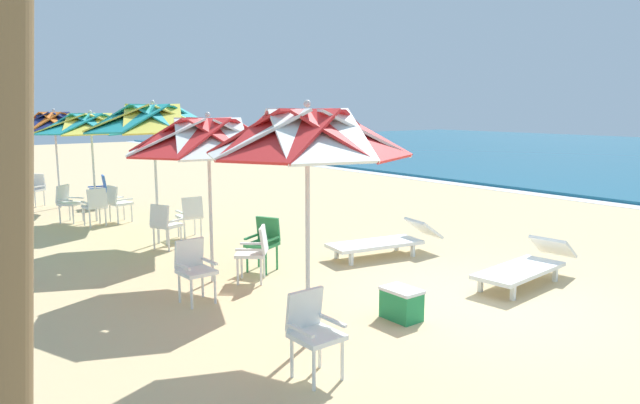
{
  "coord_description": "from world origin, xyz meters",
  "views": [
    {
      "loc": [
        4.62,
        -6.31,
        2.64
      ],
      "look_at": [
        -3.25,
        -0.17,
        1.0
      ],
      "focal_mm": 32.38,
      "sensor_mm": 36.0,
      "label": 1
    }
  ],
  "objects": [
    {
      "name": "beach_umbrella_3",
      "position": [
        -9.12,
        -2.26,
        2.25
      ],
      "size": [
        2.52,
        2.52,
        2.58
      ],
      "color": "silver",
      "rests_on": "ground"
    },
    {
      "name": "beach_umbrella_1",
      "position": [
        -3.13,
        -2.36,
        2.2
      ],
      "size": [
        2.49,
        2.49,
        2.58
      ],
      "color": "silver",
      "rests_on": "ground"
    },
    {
      "name": "plastic_chair_6",
      "position": [
        -8.5,
        -2.46,
        0.5
      ],
      "size": [
        0.49,
        0.47,
        0.87
      ],
      "color": "white",
      "rests_on": "ground"
    },
    {
      "name": "plastic_chair_3",
      "position": [
        -2.72,
        -1.84,
        0.5
      ],
      "size": [
        0.63,
        0.63,
        0.87
      ],
      "color": "white",
      "rests_on": "ground"
    },
    {
      "name": "sun_lounger_1",
      "position": [
        -0.11,
        1.33,
        0.28
      ],
      "size": [
        0.81,
        2.19,
        0.62
      ],
      "color": "white",
      "rests_on": "ground"
    },
    {
      "name": "sun_lounger_2",
      "position": [
        -2.6,
        0.8,
        0.28
      ],
      "size": [
        1.02,
        2.22,
        0.62
      ],
      "color": "white",
      "rests_on": "ground"
    },
    {
      "name": "beach_umbrella_4",
      "position": [
        -11.59,
        -2.45,
        2.25
      ],
      "size": [
        1.99,
        1.99,
        2.61
      ],
      "color": "silver",
      "rests_on": "ground"
    },
    {
      "name": "plastic_chair_4",
      "position": [
        -6.08,
        -1.3,
        0.5
      ],
      "size": [
        0.5,
        0.47,
        0.87
      ],
      "color": "white",
      "rests_on": "ground"
    },
    {
      "name": "plastic_chair_0",
      "position": [
        0.33,
        -3.05,
        0.5
      ],
      "size": [
        0.47,
        0.45,
        0.87
      ],
      "color": "white",
      "rests_on": "ground"
    },
    {
      "name": "plastic_chair_2",
      "position": [
        -2.44,
        -2.98,
        0.5
      ],
      "size": [
        0.48,
        0.45,
        0.87
      ],
      "color": "white",
      "rests_on": "ground"
    },
    {
      "name": "plastic_chair_8",
      "position": [
        -8.63,
        -1.92,
        0.5
      ],
      "size": [
        0.51,
        0.54,
        0.87
      ],
      "color": "white",
      "rests_on": "ground"
    },
    {
      "name": "plastic_chair_10",
      "position": [
        -12.27,
        -2.9,
        0.5
      ],
      "size": [
        0.63,
        0.63,
        0.87
      ],
      "color": "white",
      "rests_on": "ground"
    },
    {
      "name": "plastic_chair_1",
      "position": [
        -3.18,
        -1.38,
        0.5
      ],
      "size": [
        0.59,
        0.61,
        0.87
      ],
      "color": "#2D8C4C",
      "rests_on": "ground"
    },
    {
      "name": "cooler_box",
      "position": [
        -0.23,
        -1.22,
        0.2
      ],
      "size": [
        0.5,
        0.34,
        0.4
      ],
      "color": "#238C4C",
      "rests_on": "ground"
    },
    {
      "name": "ground_plane",
      "position": [
        0.0,
        0.0,
        0.0
      ],
      "size": [
        80.0,
        80.0,
        0.0
      ],
      "primitive_type": "plane",
      "color": "#D3B784"
    },
    {
      "name": "beach_umbrella_0",
      "position": [
        -0.32,
        -2.63,
        2.35
      ],
      "size": [
        2.23,
        2.23,
        2.72
      ],
      "color": "silver",
      "rests_on": "ground"
    },
    {
      "name": "plastic_chair_7",
      "position": [
        -9.37,
        -2.81,
        0.5
      ],
      "size": [
        0.63,
        0.63,
        0.87
      ],
      "color": "white",
      "rests_on": "ground"
    },
    {
      "name": "plastic_chair_5",
      "position": [
        -5.53,
        -2.09,
        0.5
      ],
      "size": [
        0.59,
        0.61,
        0.87
      ],
      "color": "white",
      "rests_on": "ground"
    },
    {
      "name": "beach_umbrella_2",
      "position": [
        -6.04,
        -2.01,
        2.41
      ],
      "size": [
        2.63,
        2.63,
        2.78
      ],
      "color": "silver",
      "rests_on": "ground"
    },
    {
      "name": "plastic_chair_9",
      "position": [
        -10.9,
        -1.62,
        0.5
      ],
      "size": [
        0.52,
        0.54,
        0.87
      ],
      "color": "blue",
      "rests_on": "ground"
    }
  ]
}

